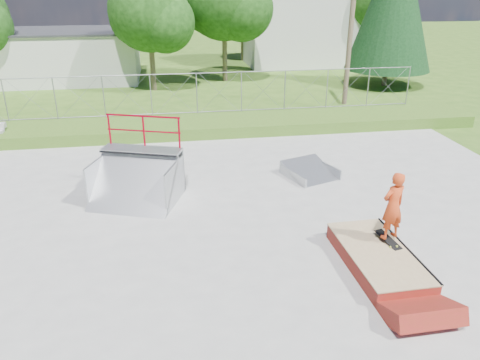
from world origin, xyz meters
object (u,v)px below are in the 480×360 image
object	(u,v)px
flat_bank_ramp	(310,171)
skater	(393,209)
grind_box	(378,259)
quarter_pipe	(133,165)

from	to	relation	value
flat_bank_ramp	skater	world-z (taller)	skater
grind_box	skater	xyz separation A→B (m)	(0.39, 0.35, 1.07)
skater	quarter_pipe	bearing A→B (deg)	-50.69
grind_box	quarter_pipe	world-z (taller)	quarter_pipe
grind_box	flat_bank_ramp	size ratio (longest dim) A/B	1.88
quarter_pipe	flat_bank_ramp	xyz separation A→B (m)	(5.59, 1.00, -0.96)
grind_box	quarter_pipe	bearing A→B (deg)	141.26
flat_bank_ramp	grind_box	bearing A→B (deg)	-109.83
grind_box	flat_bank_ramp	bearing A→B (deg)	88.57
grind_box	flat_bank_ramp	distance (m)	5.31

